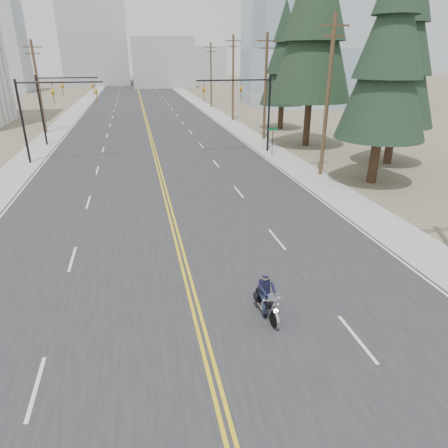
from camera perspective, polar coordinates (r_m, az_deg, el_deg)
road at (r=76.08m, az=-11.47°, el=15.83°), size 20.00×200.00×0.01m
sidewalk_left at (r=76.70m, az=-20.37°, el=14.96°), size 3.00×200.00×0.01m
sidewalk_right at (r=77.19m, az=-2.57°, el=16.33°), size 3.00×200.00×0.01m
traffic_mast_left at (r=38.46m, az=-24.20°, el=15.31°), size 7.10×0.26×7.00m
traffic_mast_right at (r=39.21m, az=3.57°, el=17.28°), size 7.10×0.26×7.00m
traffic_mast_far at (r=46.36m, az=-22.81°, el=16.41°), size 6.10×0.26×7.00m
street_sign at (r=38.30m, az=6.97°, el=12.29°), size 0.90×0.06×2.62m
utility_pole_b at (r=31.98m, az=14.60°, el=17.27°), size 2.20×0.30×11.50m
utility_pole_c at (r=45.89m, az=5.94°, el=19.00°), size 2.20×0.30×11.00m
utility_pole_d at (r=60.31m, az=1.30°, el=20.23°), size 2.20×0.30×11.50m
utility_pole_e at (r=76.93m, az=-1.87°, el=20.60°), size 2.20×0.30×11.00m
utility_pole_left at (r=54.75m, az=-24.99°, el=17.46°), size 2.20×0.30×10.50m
glass_building at (r=82.72m, az=12.69°, el=23.22°), size 24.00×16.00×20.00m
haze_bldg_b at (r=130.93m, az=-8.76°, el=21.83°), size 18.00×14.00×14.00m
haze_bldg_c at (r=122.83m, az=8.10°, el=22.75°), size 16.00×12.00×18.00m
haze_bldg_d at (r=146.00m, az=-17.94°, el=23.51°), size 20.00×15.00×26.00m
haze_bldg_e at (r=157.85m, az=-2.83°, el=21.81°), size 14.00×14.00×12.00m
motorcyclist at (r=14.53m, az=6.19°, el=-10.40°), size 0.97×2.01×1.53m
conifer_near at (r=30.81m, az=22.80°, el=22.57°), size 6.20×6.20×16.41m
conifer_mid at (r=37.47m, az=24.52°, el=22.04°), size 6.14×6.14×16.38m
conifer_tall at (r=43.36m, az=13.05°, el=27.97°), size 8.13×8.13×22.59m
conifer_far at (r=53.48m, az=8.56°, el=22.56°), size 5.64×5.64×15.11m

